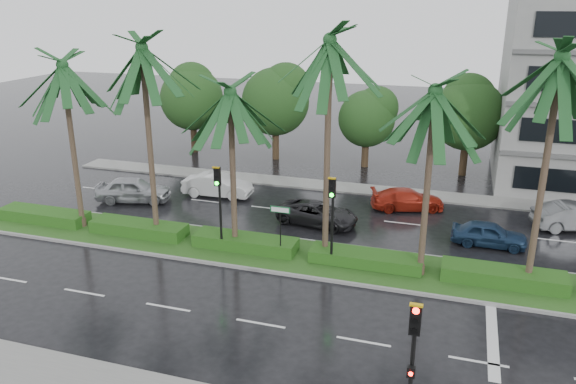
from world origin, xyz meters
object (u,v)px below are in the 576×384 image
(car_silver, at_px, (133,190))
(car_darkgrey, at_px, (317,213))
(street_sign, at_px, (280,219))
(signal_near, at_px, (412,365))
(signal_median_left, at_px, (219,196))
(car_red, at_px, (407,199))
(car_blue, at_px, (489,234))
(car_grey, at_px, (576,217))
(car_white, at_px, (217,185))

(car_silver, distance_m, car_darkgrey, 11.71)
(street_sign, bearing_deg, car_silver, 155.34)
(signal_near, xyz_separation_m, car_silver, (-18.20, 15.02, -1.74))
(signal_median_left, distance_m, car_silver, 10.03)
(car_red, bearing_deg, signal_median_left, 120.44)
(car_blue, bearing_deg, car_red, 48.93)
(car_darkgrey, xyz_separation_m, car_grey, (13.50, 3.44, 0.10))
(car_darkgrey, bearing_deg, signal_near, -147.22)
(car_darkgrey, height_order, car_red, car_darkgrey)
(car_silver, xyz_separation_m, car_grey, (25.20, 3.28, -0.04))
(signal_near, height_order, car_red, signal_near)
(signal_median_left, xyz_separation_m, car_white, (-3.70, 7.80, -2.28))
(car_darkgrey, relative_size, car_grey, 1.02)
(signal_median_left, relative_size, car_grey, 0.98)
(car_white, bearing_deg, car_darkgrey, -113.45)
(street_sign, height_order, car_red, street_sign)
(signal_near, distance_m, car_blue, 15.01)
(car_red, xyz_separation_m, car_blue, (4.50, -4.04, 0.01))
(signal_median_left, bearing_deg, car_grey, 26.85)
(car_red, height_order, car_blue, car_blue)
(signal_near, bearing_deg, car_white, 128.08)
(car_silver, xyz_separation_m, car_white, (4.50, 2.47, -0.05))
(car_red, relative_size, car_blue, 1.16)
(signal_median_left, relative_size, car_darkgrey, 0.97)
(street_sign, xyz_separation_m, car_grey, (14.00, 8.42, -1.39))
(car_grey, bearing_deg, signal_near, 141.98)
(signal_near, height_order, car_darkgrey, signal_near)
(signal_near, xyz_separation_m, signal_median_left, (-10.00, 9.69, 0.49))
(street_sign, relative_size, car_blue, 0.71)
(car_darkgrey, relative_size, car_red, 1.06)
(car_silver, xyz_separation_m, car_red, (16.20, 3.71, -0.15))
(car_darkgrey, distance_m, car_blue, 9.00)
(car_blue, relative_size, car_grey, 0.83)
(car_white, height_order, car_grey, car_grey)
(signal_near, distance_m, car_red, 18.92)
(signal_near, xyz_separation_m, street_sign, (-7.00, 9.87, -0.38))
(street_sign, height_order, car_white, street_sign)
(car_white, xyz_separation_m, car_blue, (16.20, -2.80, -0.10))
(signal_median_left, distance_m, car_darkgrey, 6.68)
(street_sign, relative_size, car_grey, 0.59)
(car_blue, height_order, car_grey, car_grey)
(car_silver, bearing_deg, car_blue, -106.31)
(car_white, relative_size, car_darkgrey, 0.97)
(car_silver, bearing_deg, street_sign, -130.06)
(street_sign, bearing_deg, signal_median_left, -176.53)
(signal_median_left, relative_size, street_sign, 1.68)
(street_sign, relative_size, car_darkgrey, 0.58)
(car_silver, relative_size, car_red, 1.06)
(car_red, distance_m, car_blue, 6.05)
(car_darkgrey, bearing_deg, car_blue, -81.95)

